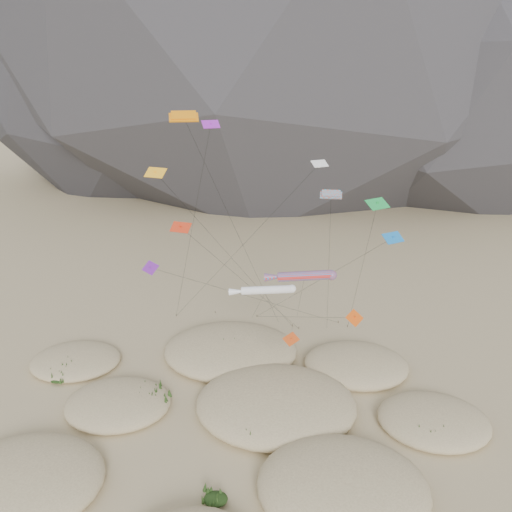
{
  "coord_description": "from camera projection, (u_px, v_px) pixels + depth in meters",
  "views": [
    {
      "loc": [
        2.41,
        -36.95,
        32.19
      ],
      "look_at": [
        0.65,
        12.0,
        14.32
      ],
      "focal_mm": 35.0,
      "sensor_mm": 36.0,
      "label": 1
    }
  ],
  "objects": [
    {
      "name": "dune_grass",
      "position": [
        241.0,
        413.0,
        48.96
      ],
      "size": [
        40.91,
        29.71,
        1.5
      ],
      "color": "black",
      "rests_on": "ground"
    },
    {
      "name": "orange_parafoil",
      "position": [
        185.0,
        120.0,
        47.99
      ],
      "size": [
        11.11,
        13.33,
        28.93
      ],
      "color": "orange",
      "rests_on": "ground"
    },
    {
      "name": "rainbow_tube_kite",
      "position": [
        302.0,
        276.0,
        49.35
      ],
      "size": [
        7.19,
        18.59,
        14.22
      ],
      "color": "red",
      "rests_on": "ground"
    },
    {
      "name": "dunes",
      "position": [
        239.0,
        412.0,
        49.46
      ],
      "size": [
        49.63,
        39.12,
        3.53
      ],
      "color": "#CCB789",
      "rests_on": "ground"
    },
    {
      "name": "kite_stakes",
      "position": [
        270.0,
        323.0,
        68.42
      ],
      "size": [
        23.9,
        7.48,
        0.3
      ],
      "color": "#3F2D1E",
      "rests_on": "ground"
    },
    {
      "name": "delta_kites",
      "position": [
        276.0,
        236.0,
        50.42
      ],
      "size": [
        25.66,
        20.92,
        28.06
      ],
      "color": "red",
      "rests_on": "ground"
    },
    {
      "name": "multi_parafoil",
      "position": [
        331.0,
        197.0,
        51.1
      ],
      "size": [
        2.73,
        10.59,
        21.1
      ],
      "color": "#F33D19",
      "rests_on": "ground"
    },
    {
      "name": "white_tube_kite",
      "position": [
        264.0,
        290.0,
        52.96
      ],
      "size": [
        7.17,
        14.91,
        11.34
      ],
      "color": "white",
      "rests_on": "ground"
    },
    {
      "name": "ground",
      "position": [
        244.0,
        447.0,
        45.8
      ],
      "size": [
        500.0,
        500.0,
        0.0
      ],
      "primitive_type": "plane",
      "color": "#CCB789",
      "rests_on": "ground"
    }
  ]
}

